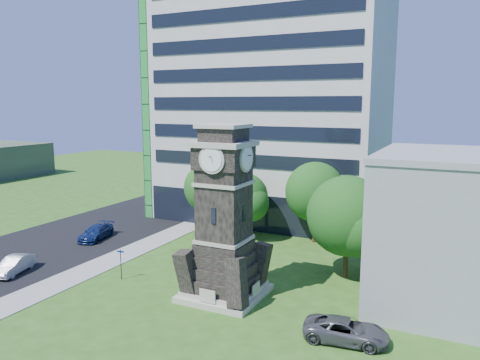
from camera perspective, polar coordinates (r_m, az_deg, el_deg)
The scene contains 14 objects.
ground at distance 34.37m, azimuth -8.06°, elevation -14.10°, with size 160.00×160.00×0.00m, color #2C5418.
sidewalk at distance 43.54m, azimuth -14.84°, elevation -9.16°, with size 3.00×70.00×0.06m, color gray.
street at distance 49.34m, azimuth -22.40°, elevation -7.39°, with size 14.00×80.00×0.02m, color black.
clock_tower at distance 32.79m, azimuth -1.93°, elevation -5.39°, with size 5.40×5.40×12.22m.
office_tall at distance 55.97m, azimuth 3.95°, elevation 9.94°, with size 26.20×15.11×28.60m.
car_street_mid at distance 42.58m, azimuth -25.82°, elevation -9.31°, with size 1.44×4.14×1.36m, color #B5B7BD.
car_street_north at distance 49.79m, azimuth -17.13°, elevation -6.13°, with size 1.94×4.77×1.38m, color navy.
car_east_lot at distance 28.95m, azimuth 12.80°, elevation -17.45°, with size 2.24×4.87×1.35m, color #4C4D52.
park_bench at distance 33.61m, azimuth -1.51°, elevation -13.62°, with size 1.86×0.50×0.96m.
street_sign at distance 38.05m, azimuth -14.33°, elevation -9.53°, with size 0.57×0.06×2.39m.
tree_nw at distance 49.60m, azimuth -3.72°, elevation -1.17°, with size 5.86×5.33×7.44m.
tree_nc at distance 46.88m, azimuth 0.59°, elevation -2.27°, with size 5.28×4.80×6.76m.
tree_ne at distance 46.27m, azimuth 9.25°, elevation -1.68°, with size 6.47×5.88×8.01m.
tree_east at distance 37.23m, azimuth 13.06°, elevation -4.59°, with size 6.91×6.29×8.15m.
Camera 1 is at (17.90, -25.99, 13.62)m, focal length 35.00 mm.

